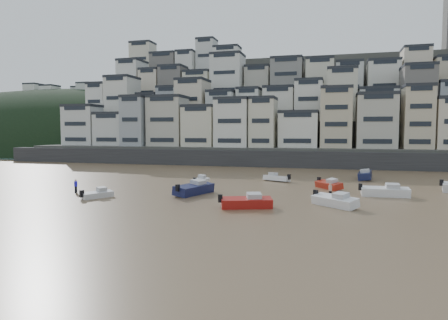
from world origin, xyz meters
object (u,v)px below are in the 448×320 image
(boat_e, at_px, (329,184))
(boat_f, at_px, (200,180))
(boat_d, at_px, (385,190))
(boat_c, at_px, (194,187))
(boat_h, at_px, (277,177))
(boat_a, at_px, (246,201))
(boat_b, at_px, (335,199))
(person_blue, at_px, (76,186))
(boat_j, at_px, (97,193))
(person_pink, at_px, (330,190))
(boat_i, at_px, (365,174))

(boat_e, distance_m, boat_f, 18.25)
(boat_d, bearing_deg, boat_f, 168.49)
(boat_c, relative_size, boat_h, 1.43)
(boat_a, relative_size, boat_c, 0.85)
(boat_b, bearing_deg, person_blue, -141.72)
(boat_f, bearing_deg, boat_d, -96.95)
(boat_b, bearing_deg, boat_f, -173.93)
(boat_j, bearing_deg, person_pink, -44.32)
(boat_a, relative_size, boat_b, 1.03)
(boat_c, height_order, boat_e, boat_c)
(boat_e, height_order, boat_h, boat_e)
(person_blue, bearing_deg, boat_d, 11.17)
(boat_b, height_order, boat_i, boat_i)
(boat_j, xyz_separation_m, person_pink, (26.35, 7.29, 0.32))
(boat_a, height_order, boat_f, boat_a)
(boat_b, bearing_deg, boat_c, -152.63)
(boat_i, bearing_deg, boat_b, -4.07)
(boat_i, height_order, person_blue, boat_i)
(boat_a, distance_m, boat_c, 10.62)
(boat_a, bearing_deg, boat_h, 70.02)
(boat_a, height_order, boat_h, boat_a)
(boat_a, height_order, boat_j, boat_a)
(boat_e, bearing_deg, boat_h, -164.69)
(boat_e, bearing_deg, boat_a, -62.12)
(boat_d, xyz_separation_m, boat_i, (-1.03, 17.28, 0.08))
(boat_i, relative_size, person_pink, 3.77)
(boat_e, distance_m, person_pink, 7.39)
(boat_h, distance_m, boat_j, 27.83)
(boat_a, relative_size, person_blue, 3.27)
(boat_c, xyz_separation_m, boat_i, (21.62, 21.81, -0.02))
(boat_h, relative_size, boat_i, 0.71)
(boat_b, xyz_separation_m, person_pink, (-0.49, 5.48, 0.11))
(boat_b, bearing_deg, boat_d, 94.28)
(boat_b, height_order, boat_f, boat_b)
(boat_c, relative_size, boat_i, 1.02)
(boat_b, height_order, boat_e, boat_b)
(boat_d, relative_size, person_blue, 3.45)
(boat_a, bearing_deg, boat_b, 0.02)
(boat_c, distance_m, boat_f, 9.24)
(boat_b, relative_size, boat_i, 0.84)
(boat_d, height_order, person_pink, person_pink)
(boat_j, bearing_deg, boat_e, -30.44)
(boat_c, distance_m, boat_h, 17.58)
(boat_i, bearing_deg, boat_e, -17.14)
(boat_e, bearing_deg, boat_f, -125.11)
(boat_d, height_order, boat_j, boat_d)
(boat_e, relative_size, boat_j, 1.23)
(boat_e, bearing_deg, boat_i, 120.45)
(boat_i, bearing_deg, boat_d, 10.05)
(boat_a, bearing_deg, boat_f, 103.07)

